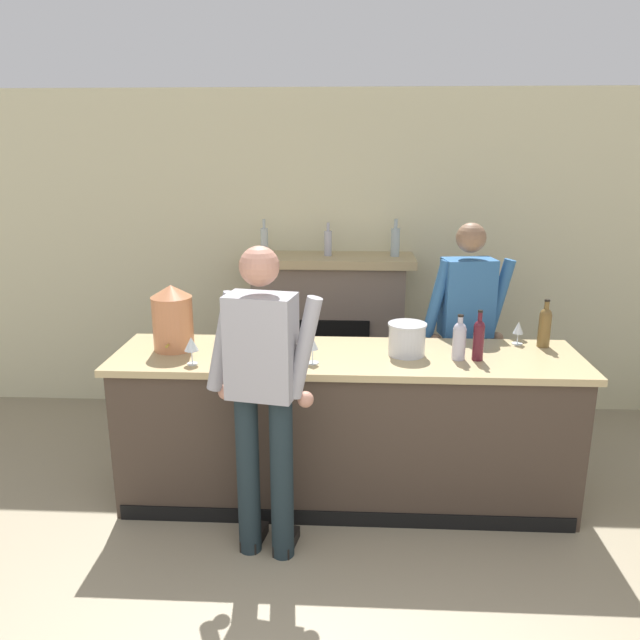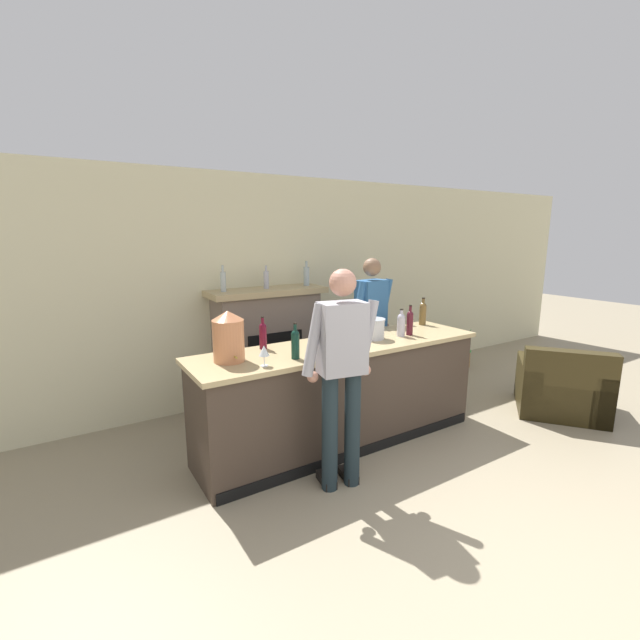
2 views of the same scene
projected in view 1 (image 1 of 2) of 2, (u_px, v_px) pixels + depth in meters
wall_back_panel at (351, 256)px, 5.40m from camera, size 12.00×0.07×2.75m
bar_counter at (346, 427)px, 4.09m from camera, size 2.97×0.75×1.02m
fireplace_stone at (328, 336)px, 5.33m from camera, size 1.41×0.52×1.72m
person_customer at (263, 392)px, 3.39m from camera, size 0.65×0.36×1.80m
person_bartender at (465, 332)px, 4.53m from camera, size 0.65×0.35×1.78m
copper_dispenser at (173, 317)px, 4.00m from camera, size 0.26×0.30×0.43m
ice_bucket_steel at (407, 339)px, 3.92m from camera, size 0.24×0.24×0.21m
wine_bottle_port_short at (459, 339)px, 3.83m from camera, size 0.08×0.08×0.29m
wine_bottle_merlot_tall at (479, 338)px, 3.82m from camera, size 0.07×0.07×0.32m
wine_bottle_chardonnay_pale at (244, 341)px, 3.77m from camera, size 0.07×0.07×0.31m
wine_bottle_cabernet_heavy at (545, 326)px, 4.07m from camera, size 0.08×0.08×0.32m
wine_bottle_rose_blush at (241, 321)px, 4.20m from camera, size 0.07×0.07×0.30m
wine_glass_near_bucket at (191, 345)px, 3.75m from camera, size 0.09×0.09×0.17m
wine_glass_front_left at (518, 329)px, 4.13m from camera, size 0.07×0.07×0.16m
wine_glass_mid_counter at (313, 345)px, 3.76m from camera, size 0.07×0.07×0.17m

